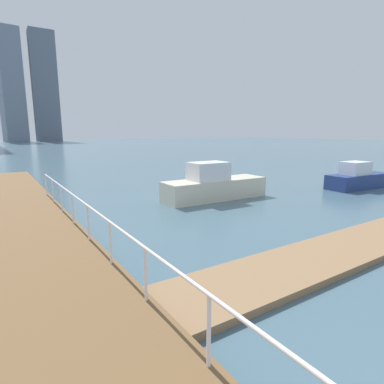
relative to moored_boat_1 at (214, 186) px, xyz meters
The scene contains 7 objects.
ground_plane 6.94m from the moored_boat_1, 130.94° to the left, with size 300.00×300.00×0.00m, color #476675.
floating_dock 8.52m from the moored_boat_1, 105.23° to the right, with size 11.57×2.00×0.18m, color #93704C.
boardwalk_railing 11.18m from the moored_boat_1, 133.40° to the right, with size 0.06×24.11×1.08m.
moored_boat_1 is the anchor object (origin of this frame).
moored_boat_3 10.03m from the moored_boat_1, 13.70° to the right, with size 4.83×1.83×1.72m.
skyline_tower_3 134.93m from the moored_boat_1, 90.23° to the left, with size 7.69×13.75×42.59m, color gray.
skyline_tower_4 131.20m from the moored_boat_1, 84.99° to the left, with size 9.31×7.01×42.84m, color slate.
Camera 1 is at (-5.34, 1.70, 3.52)m, focal length 28.98 mm.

